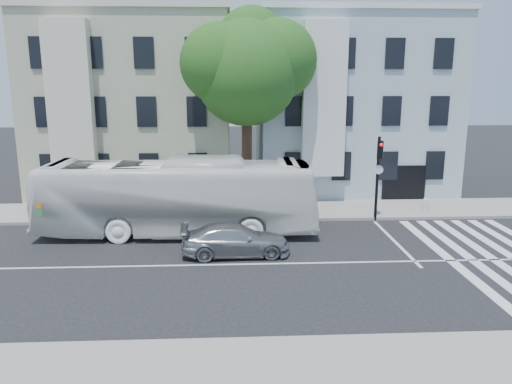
{
  "coord_description": "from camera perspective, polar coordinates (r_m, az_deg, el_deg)",
  "views": [
    {
      "loc": [
        -0.85,
        -18.67,
        7.17
      ],
      "look_at": [
        0.2,
        2.4,
        2.4
      ],
      "focal_mm": 35.0,
      "sensor_mm": 36.0,
      "label": 1
    }
  ],
  "objects": [
    {
      "name": "hedge",
      "position": [
        26.72,
        -12.54,
        -2.03
      ],
      "size": [
        8.53,
        1.24,
        0.7
      ],
      "primitive_type": null,
      "rotation": [
        0.0,
        0.0,
        0.05
      ],
      "color": "#29611F",
      "rests_on": "sidewalk_far"
    },
    {
      "name": "sidewalk_near",
      "position": [
        12.84,
        1.53,
        -20.8
      ],
      "size": [
        80.0,
        4.0,
        0.15
      ],
      "primitive_type": "cube",
      "color": "gray",
      "rests_on": "ground"
    },
    {
      "name": "bus",
      "position": [
        23.61,
        -8.94,
        -0.55
      ],
      "size": [
        3.35,
        13.03,
        3.61
      ],
      "primitive_type": "imported",
      "rotation": [
        0.0,
        0.0,
        1.55
      ],
      "color": "white",
      "rests_on": "ground"
    },
    {
      "name": "ground",
      "position": [
        20.02,
        -0.22,
        -8.25
      ],
      "size": [
        120.0,
        120.0,
        0.0
      ],
      "primitive_type": "plane",
      "color": "black",
      "rests_on": "ground"
    },
    {
      "name": "traffic_signal",
      "position": [
        26.08,
        13.82,
        2.77
      ],
      "size": [
        0.43,
        0.54,
        4.37
      ],
      "rotation": [
        0.0,
        0.0,
        -0.4
      ],
      "color": "black",
      "rests_on": "ground"
    },
    {
      "name": "street_tree",
      "position": [
        27.43,
        -0.97,
        14.12
      ],
      "size": [
        7.3,
        5.9,
        11.1
      ],
      "color": "#2D2116",
      "rests_on": "ground"
    },
    {
      "name": "fire_hydrant",
      "position": [
        28.64,
        18.77,
        -1.35
      ],
      "size": [
        0.42,
        0.24,
        0.75
      ],
      "rotation": [
        0.0,
        0.0,
        0.06
      ],
      "color": "silver",
      "rests_on": "sidewalk_far"
    },
    {
      "name": "building_left",
      "position": [
        34.27,
        -13.37,
        9.6
      ],
      "size": [
        12.0,
        10.0,
        11.0
      ],
      "primitive_type": "cube",
      "color": "#A3A58A",
      "rests_on": "ground"
    },
    {
      "name": "sedan",
      "position": [
        20.83,
        -2.35,
        -5.5
      ],
      "size": [
        2.01,
        4.58,
        1.31
      ],
      "primitive_type": "imported",
      "rotation": [
        0.0,
        0.0,
        1.61
      ],
      "color": "#A4A7AB",
      "rests_on": "ground"
    },
    {
      "name": "building_right",
      "position": [
        34.61,
        10.42,
        9.76
      ],
      "size": [
        12.0,
        10.0,
        11.0
      ],
      "primitive_type": "cube",
      "color": "#A1B6BF",
      "rests_on": "ground"
    },
    {
      "name": "sidewalk_far",
      "position": [
        27.61,
        -0.98,
        -2.16
      ],
      "size": [
        80.0,
        4.0,
        0.15
      ],
      "primitive_type": "cube",
      "color": "gray",
      "rests_on": "ground"
    }
  ]
}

